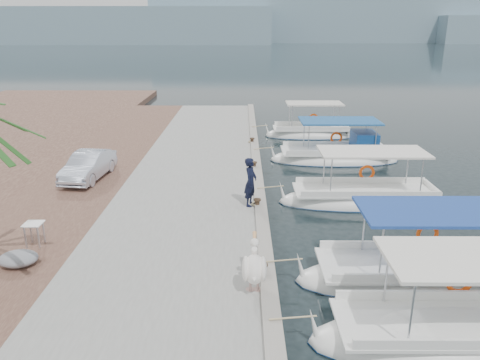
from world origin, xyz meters
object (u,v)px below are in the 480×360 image
fishing_caique_a (462,340)px  fishing_caique_e (311,135)px  fisherman (251,182)px  parked_car (88,166)px  fishing_caique_b (428,279)px  pelican (254,267)px  fishing_caique_c (364,200)px  fishing_caique_d (336,157)px

fishing_caique_a → fishing_caique_e: same height
fisherman → fishing_caique_a: bearing=-128.9°
parked_car → fishing_caique_a: bearing=-35.9°
fishing_caique_a → fisherman: fisherman is taller
fishing_caique_a → fishing_caique_b: size_ratio=0.93×
fishing_caique_a → pelican: 5.06m
fishing_caique_c → fisherman: 5.12m
fishing_caique_c → fishing_caique_b: bearing=-87.6°
fishing_caique_b → pelican: fishing_caique_b is taller
fishing_caique_a → pelican: bearing=162.4°
fishing_caique_c → fishing_caique_e: same height
parked_car → fishing_caique_b: bearing=-27.2°
pelican → parked_car: pelican is taller
fishing_caique_b → fishing_caique_d: size_ratio=1.09×
fisherman → fishing_caique_c: bearing=-53.3°
parked_car → fisherman: bearing=-18.0°
pelican → fisherman: fisherman is taller
fishing_caique_c → fishing_caique_e: bearing=92.4°
fishing_caique_a → fishing_caique_d: same height
fishing_caique_b → fishing_caique_c: 6.29m
fishing_caique_b → fisherman: size_ratio=4.11×
fishing_caique_b → parked_car: fishing_caique_b is taller
fisherman → parked_car: size_ratio=0.51×
fishing_caique_c → fishing_caique_e: size_ratio=1.17×
fishing_caique_c → pelican: fishing_caique_c is taller
fishing_caique_e → parked_car: (-11.29, -10.59, 0.98)m
fishing_caique_c → fishing_caique_a: bearing=-89.9°
fishing_caique_b → fishing_caique_d: (-0.22, 12.66, 0.07)m
fishing_caique_b → fishing_caique_e: (-0.79, 18.53, 0.00)m
fishing_caique_c → pelican: bearing=-122.1°
fishing_caique_d → fishing_caique_e: size_ratio=1.15×
fishing_caique_d → fishing_caique_b: bearing=-89.0°
fishing_caique_b → fisherman: (-4.98, 4.76, 1.30)m
fishing_caique_d → fishing_caique_e: bearing=95.5°
fishing_caique_b → fisherman: 7.01m
fisherman → fishing_caique_b: bearing=-114.9°
parked_car → fishing_caique_c: bearing=-1.8°
fishing_caique_b → fishing_caique_e: bearing=92.4°
pelican → fisherman: size_ratio=0.87×
fishing_caique_a → parked_car: bearing=138.0°
fishing_caique_a → fisherman: (-4.73, 7.47, 1.30)m
fishing_caique_a → fishing_caique_b: 2.73m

